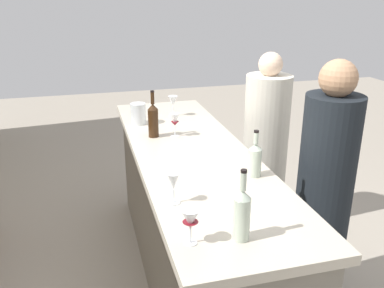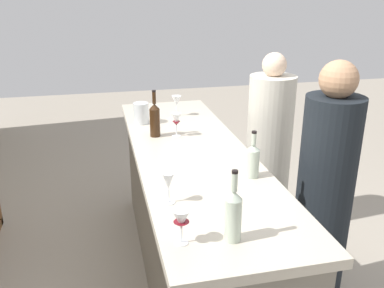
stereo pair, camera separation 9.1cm
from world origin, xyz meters
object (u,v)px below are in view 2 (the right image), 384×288
Objects in this scene: wine_bottle_leftmost_clear_pale at (233,214)px; wine_glass_near_right at (168,183)px; person_center_guest at (268,152)px; wine_glass_far_left at (181,220)px; wine_bottle_second_left_clear_pale at (253,160)px; person_left_guest at (324,199)px; wine_bottle_center_amber_brown at (155,119)px; wine_glass_near_left at (176,101)px; wine_glass_near_center at (176,121)px; water_pitcher at (141,113)px.

wine_glass_near_right is at bearing 28.42° from wine_bottle_leftmost_clear_pale.
wine_glass_far_left is at bearing 64.85° from person_center_guest.
person_left_guest is (0.06, -0.52, -0.34)m from wine_bottle_second_left_clear_pale.
wine_glass_near_left is at bearing -27.80° from wine_bottle_center_amber_brown.
wine_glass_near_right is at bearing -1.26° from wine_glass_far_left.
wine_bottle_center_amber_brown is at bearing 152.20° from wine_glass_near_left.
wine_glass_near_center is at bearing -13.06° from wine_glass_near_right.
person_center_guest is (1.21, -1.05, -0.40)m from wine_glass_near_right.
wine_glass_near_left is (0.47, -0.25, -0.00)m from wine_bottle_center_amber_brown.
water_pitcher is (1.69, -0.02, -0.03)m from wine_glass_far_left.
person_left_guest is 1.06× the size of person_center_guest.
wine_bottle_leftmost_clear_pale is 0.22m from wine_glass_far_left.
person_left_guest reaches higher than wine_glass_near_center.
wine_glass_far_left is at bearing 169.82° from wine_glass_near_left.
wine_glass_near_left is 1.08× the size of wine_glass_far_left.
wine_bottle_leftmost_clear_pale reaches higher than wine_glass_near_left.
water_pitcher is 1.11m from person_center_guest.
wine_glass_near_right is 1.65m from person_center_guest.
wine_bottle_leftmost_clear_pale is 0.96× the size of wine_bottle_center_amber_brown.
wine_bottle_leftmost_clear_pale is at bearing -174.50° from wine_bottle_center_amber_brown.
person_center_guest is (0.95, -0.03, -0.05)m from person_left_guest.
water_pitcher is at bearing -0.51° from wine_glass_near_right.
wine_glass_near_left is at bearing -10.18° from wine_glass_far_left.
wine_glass_near_center is at bearing 25.13° from person_center_guest.
wine_glass_far_left is at bearing 178.74° from wine_glass_near_right.
wine_bottle_second_left_clear_pale is at bearing 70.82° from person_center_guest.
person_left_guest reaches higher than wine_glass_near_left.
water_pitcher is at bearing 2.20° from person_center_guest.
wine_bottle_center_amber_brown is 1.09m from person_center_guest.
wine_glass_near_left is 0.99× the size of wine_glass_near_center.
wine_glass_near_center is at bearing 20.58° from wine_bottle_second_left_clear_pale.
wine_glass_near_left is at bearing -3.48° from wine_bottle_leftmost_clear_pale.
wine_glass_near_center is 1.13m from person_left_guest.
wine_glass_far_left is at bearing 83.74° from wine_bottle_leftmost_clear_pale.
wine_glass_near_right is 1.12m from person_left_guest.
wine_bottle_center_amber_brown is at bearing -4.26° from wine_glass_near_right.
person_left_guest is at bearing -127.96° from wine_bottle_center_amber_brown.
wine_glass_near_left reaches higher than wine_glass_far_left.
water_pitcher is at bearing -0.67° from wine_glass_far_left.
wine_glass_near_center is 0.99m from wine_glass_near_right.
wine_bottle_second_left_clear_pale is 1.21m from person_center_guest.
wine_bottle_second_left_clear_pale is at bearing -43.11° from wine_glass_far_left.
wine_glass_near_right is 1.33m from water_pitcher.
person_center_guest is (1.57, -1.06, -0.40)m from wine_glass_far_left.
water_pitcher is (1.71, 0.20, -0.04)m from wine_bottle_leftmost_clear_pale.
wine_glass_near_center is at bearing -149.78° from water_pitcher.
wine_bottle_leftmost_clear_pale is 1.89× the size of wine_glass_near_left.
wine_bottle_center_amber_brown is 0.15m from wine_glass_near_center.
wine_bottle_center_amber_brown reaches higher than wine_bottle_leftmost_clear_pale.
wine_bottle_leftmost_clear_pale is 1.39m from wine_bottle_center_amber_brown.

